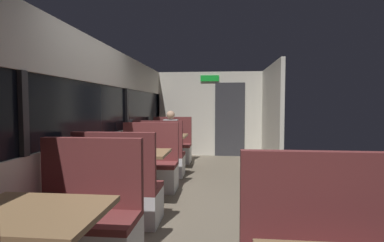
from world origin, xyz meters
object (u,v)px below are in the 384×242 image
at_px(dining_table_mid_window, 136,159).
at_px(coffee_cup_primary, 122,148).
at_px(dining_table_near_window, 32,226).
at_px(bench_far_window_facing_end, 160,159).
at_px(dining_table_far_window, 166,139).
at_px(bench_mid_window_facing_end, 120,196).
at_px(bench_near_window_facing_entry, 85,227).
at_px(seated_passenger, 171,140).
at_px(bench_mid_window_facing_entry, 149,169).
at_px(bench_far_window_facing_entry, 172,149).

bearing_deg(dining_table_mid_window, coffee_cup_primary, -179.02).
distance_m(dining_table_near_window, bench_far_window_facing_end, 3.88).
height_order(dining_table_mid_window, dining_table_far_window, same).
bearing_deg(bench_mid_window_facing_end, bench_near_window_facing_entry, -90.00).
distance_m(seated_passenger, coffee_cup_primary, 2.93).
bearing_deg(bench_mid_window_facing_entry, seated_passenger, 90.00).
relative_size(dining_table_far_window, bench_far_window_facing_end, 0.82).
bearing_deg(dining_table_near_window, coffee_cup_primary, 95.21).
bearing_deg(bench_far_window_facing_end, dining_table_near_window, -90.00).
relative_size(bench_near_window_facing_entry, bench_mid_window_facing_entry, 1.00).
height_order(bench_far_window_facing_entry, seated_passenger, seated_passenger).
relative_size(bench_mid_window_facing_entry, coffee_cup_primary, 12.22).
height_order(dining_table_near_window, bench_mid_window_facing_entry, bench_mid_window_facing_entry).
xyz_separation_m(bench_far_window_facing_end, coffee_cup_primary, (-0.21, -1.59, 0.46)).
relative_size(dining_table_far_window, coffee_cup_primary, 10.00).
bearing_deg(dining_table_far_window, coffee_cup_primary, -95.19).
xyz_separation_m(bench_near_window_facing_entry, bench_mid_window_facing_entry, (0.00, 2.28, 0.00)).
xyz_separation_m(dining_table_mid_window, coffee_cup_primary, (-0.21, -0.00, 0.15)).
distance_m(dining_table_far_window, coffee_cup_primary, 2.30).
xyz_separation_m(dining_table_near_window, bench_near_window_facing_entry, (0.00, 0.70, -0.31)).
height_order(bench_mid_window_facing_end, bench_far_window_facing_entry, same).
distance_m(dining_table_mid_window, bench_mid_window_facing_end, 0.77).
distance_m(bench_near_window_facing_entry, dining_table_far_window, 3.88).
xyz_separation_m(bench_mid_window_facing_entry, coffee_cup_primary, (-0.21, -0.70, 0.46)).
bearing_deg(coffee_cup_primary, bench_far_window_facing_end, 82.54).
bearing_deg(bench_mid_window_facing_entry, bench_far_window_facing_entry, 90.00).
bearing_deg(bench_mid_window_facing_end, bench_far_window_facing_entry, 90.00).
relative_size(dining_table_mid_window, coffee_cup_primary, 10.00).
bearing_deg(bench_far_window_facing_entry, bench_near_window_facing_entry, -90.00).
height_order(dining_table_far_window, seated_passenger, seated_passenger).
distance_m(bench_mid_window_facing_entry, coffee_cup_primary, 0.86).
xyz_separation_m(dining_table_near_window, seated_passenger, (0.00, 5.19, -0.10)).
bearing_deg(dining_table_far_window, bench_far_window_facing_entry, 90.00).
bearing_deg(dining_table_mid_window, bench_mid_window_facing_entry, 90.00).
bearing_deg(bench_far_window_facing_entry, dining_table_mid_window, -90.00).
xyz_separation_m(dining_table_near_window, dining_table_far_window, (0.00, 4.57, 0.00)).
bearing_deg(seated_passenger, bench_mid_window_facing_entry, -90.00).
bearing_deg(dining_table_mid_window, seated_passenger, 90.00).
relative_size(bench_far_window_facing_entry, coffee_cup_primary, 12.22).
bearing_deg(bench_mid_window_facing_entry, dining_table_far_window, 90.00).
bearing_deg(bench_mid_window_facing_end, dining_table_far_window, 90.00).
bearing_deg(dining_table_far_window, dining_table_near_window, -90.00).
xyz_separation_m(bench_mid_window_facing_entry, bench_far_window_facing_end, (0.00, 0.88, 0.00)).
distance_m(bench_far_window_facing_end, bench_far_window_facing_entry, 1.40).
bearing_deg(dining_table_mid_window, bench_near_window_facing_entry, -90.00).
distance_m(bench_mid_window_facing_end, coffee_cup_primary, 0.86).
distance_m(dining_table_far_window, bench_far_window_facing_entry, 0.77).
height_order(bench_near_window_facing_entry, bench_mid_window_facing_end, same).
distance_m(dining_table_near_window, dining_table_mid_window, 2.28).
bearing_deg(dining_table_near_window, seated_passenger, 90.00).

